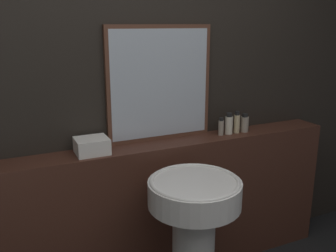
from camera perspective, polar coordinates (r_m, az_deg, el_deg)
The scene contains 9 objects.
wall_back at distance 2.43m, azimuth -4.49°, elevation 4.74°, with size 8.00×0.06×2.50m.
vanity_counter at distance 2.56m, azimuth -2.96°, elevation -13.10°, with size 2.71×0.23×0.95m.
pedestal_sink at distance 2.18m, azimuth 3.96°, elevation -15.21°, with size 0.51×0.51×0.88m.
mirror at distance 2.42m, azimuth -1.24°, elevation 6.44°, with size 0.71×0.03×0.74m.
towel_stack at distance 2.26m, azimuth -11.53°, elevation -2.97°, with size 0.19×0.17×0.09m.
shampoo_bottle at distance 2.60m, azimuth 8.08°, elevation -0.15°, with size 0.04×0.04×0.12m.
conditioner_bottle at distance 2.63m, azimuth 9.26°, elevation 0.27°, with size 0.05×0.05×0.15m.
lotion_bottle at distance 2.66m, azimuth 10.44°, elevation 0.48°, with size 0.04×0.04×0.16m.
body_wash_bottle at distance 2.71m, azimuth 11.59°, elevation 0.40°, with size 0.06×0.06×0.13m.
Camera 1 is at (-0.83, -0.61, 1.70)m, focal length 40.00 mm.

